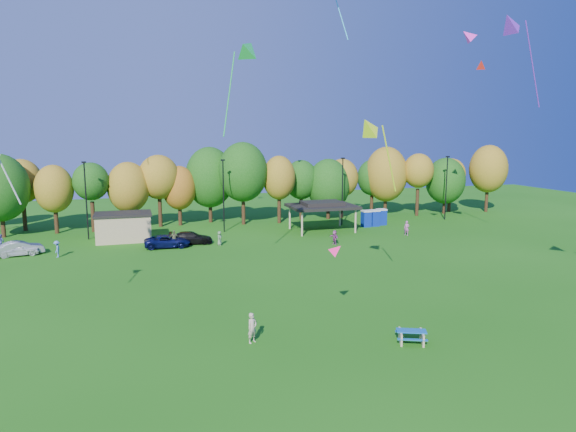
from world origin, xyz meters
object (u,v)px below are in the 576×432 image
object	(u,v)px
picnic_table	(411,335)
car_c	(167,241)
car_d	(191,238)
car_a	(17,249)
car_b	(20,248)
porta_potties	(374,218)
kite_flyer	(252,328)

from	to	relation	value
picnic_table	car_c	size ratio (longest dim) A/B	0.44
car_c	car_d	distance (m)	2.87
picnic_table	car_a	distance (m)	40.99
car_c	car_d	world-z (taller)	car_d
car_a	car_b	size ratio (longest dim) A/B	0.96
picnic_table	car_d	size ratio (longest dim) A/B	0.45
porta_potties	picnic_table	size ratio (longest dim) A/B	1.73
porta_potties	car_c	distance (m)	27.97
car_b	porta_potties	bearing A→B (deg)	-101.29
car_c	car_d	size ratio (longest dim) A/B	1.03
kite_flyer	car_b	distance (m)	33.44
car_d	car_c	bearing A→B (deg)	122.07
porta_potties	car_b	xyz separation A→B (m)	(-42.00, -4.80, -0.37)
porta_potties	car_a	size ratio (longest dim) A/B	0.88
picnic_table	car_b	world-z (taller)	car_b
car_a	car_d	xyz separation A→B (m)	(17.49, 0.65, -0.03)
car_a	car_d	distance (m)	17.50
car_c	porta_potties	bearing A→B (deg)	-76.30
porta_potties	car_d	size ratio (longest dim) A/B	0.79
car_c	car_b	bearing A→B (deg)	89.59
porta_potties	car_c	world-z (taller)	porta_potties
car_b	car_a	bearing A→B (deg)	110.95
car_b	car_d	distance (m)	17.23
kite_flyer	car_d	distance (m)	28.86
porta_potties	kite_flyer	size ratio (longest dim) A/B	2.06
porta_potties	car_d	world-z (taller)	porta_potties
kite_flyer	car_a	world-z (taller)	kite_flyer
porta_potties	car_c	xyz separation A→B (m)	(-27.42, -5.51, -0.42)
porta_potties	picnic_table	bearing A→B (deg)	-113.16
kite_flyer	car_c	distance (m)	27.88
car_d	kite_flyer	bearing A→B (deg)	-170.46
car_d	picnic_table	bearing A→B (deg)	-154.68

